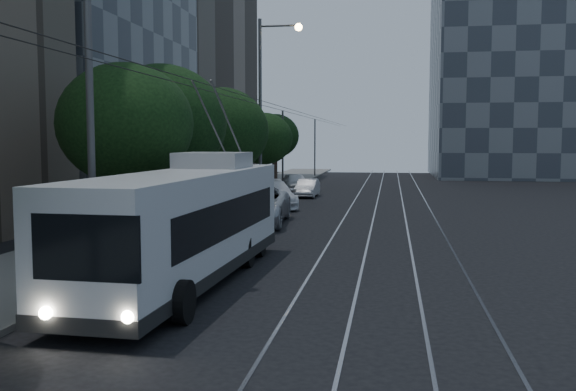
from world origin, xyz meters
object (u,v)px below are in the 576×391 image
at_px(trolleybus, 186,224).
at_px(car_white_d, 295,183).
at_px(car_white_a, 248,205).
at_px(car_white_b, 273,194).
at_px(streetlamp_far, 267,94).
at_px(streetlamp_near, 104,50).
at_px(car_white_c, 308,188).
at_px(pickup_silver, 252,205).

bearing_deg(trolleybus, car_white_d, 94.89).
distance_m(car_white_a, car_white_b, 5.50).
bearing_deg(car_white_d, streetlamp_far, -110.90).
relative_size(car_white_d, streetlamp_far, 0.40).
bearing_deg(car_white_b, streetlamp_near, -112.93).
bearing_deg(streetlamp_near, trolleybus, 11.09).
bearing_deg(trolleybus, car_white_c, 92.45).
bearing_deg(car_white_b, pickup_silver, -107.11).
xyz_separation_m(pickup_silver, car_white_c, (0.65, 14.56, -0.30)).
bearing_deg(car_white_c, car_white_a, -94.67).
relative_size(trolleybus, car_white_b, 2.18).
relative_size(trolleybus, streetlamp_far, 1.07).
relative_size(pickup_silver, streetlamp_far, 0.60).
xyz_separation_m(trolleybus, car_white_b, (-1.21, 19.25, -0.83)).
relative_size(pickup_silver, car_white_a, 1.55).
height_order(car_white_a, car_white_c, car_white_a).
height_order(trolleybus, pickup_silver, trolleybus).
bearing_deg(streetlamp_far, trolleybus, -84.94).
distance_m(pickup_silver, car_white_b, 7.32).
bearing_deg(car_white_a, trolleybus, -68.99).
relative_size(car_white_b, car_white_d, 1.24).
xyz_separation_m(trolleybus, pickup_silver, (-0.79, 11.95, -0.70)).
bearing_deg(streetlamp_near, car_white_d, 88.70).
height_order(pickup_silver, car_white_a, pickup_silver).
bearing_deg(streetlamp_far, car_white_b, -70.77).
height_order(pickup_silver, car_white_b, pickup_silver).
xyz_separation_m(car_white_b, streetlamp_near, (-0.86, -19.66, 5.45)).
bearing_deg(car_white_a, streetlamp_far, 108.86).
relative_size(trolleybus, car_white_d, 2.71).
xyz_separation_m(pickup_silver, car_white_b, (-0.42, 7.31, -0.13)).
height_order(trolleybus, car_white_c, trolleybus).
bearing_deg(pickup_silver, streetlamp_near, -99.82).
relative_size(pickup_silver, car_white_c, 1.78).
height_order(car_white_a, car_white_b, car_white_b).
height_order(trolleybus, streetlamp_far, streetlamp_far).
bearing_deg(streetlamp_far, car_white_c, 72.06).
height_order(pickup_silver, car_white_d, pickup_silver).
height_order(car_white_b, car_white_d, car_white_b).
xyz_separation_m(car_white_d, streetlamp_near, (-0.67, -29.66, 5.49)).
bearing_deg(streetlamp_near, streetlamp_far, 89.48).
bearing_deg(car_white_a, car_white_b, 103.24).
xyz_separation_m(car_white_b, streetlamp_far, (-0.66, 1.90, 5.77)).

